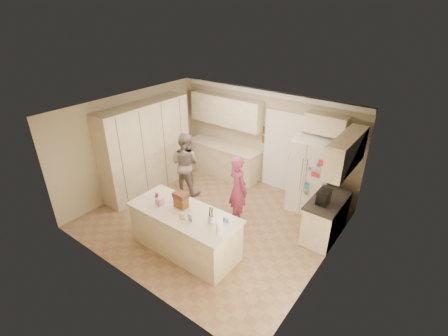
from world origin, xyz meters
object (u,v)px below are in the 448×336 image
Objects in this scene: teen_boy at (185,164)px; tissue_box at (160,202)px; refrigerator at (309,175)px; dollhouse_body at (181,202)px; coffee_maker at (324,197)px; utensil_crock at (211,219)px; teen_girl at (238,189)px; island_base at (185,232)px.

tissue_box is at bearing 110.48° from teen_boy.
teen_boy reaches higher than tissue_box.
refrigerator is 6.92× the size of dollhouse_body.
coffee_maker is 2.00× the size of utensil_crock.
teen_girl is (-1.81, -0.39, -0.27)m from coffee_maker.
refrigerator is 12.00× the size of utensil_crock.
island_base is 8.46× the size of dollhouse_body.
teen_boy reaches higher than dollhouse_body.
tissue_box is 0.54× the size of dollhouse_body.
island_base is 0.62m from dollhouse_body.
refrigerator is at bearing 125.49° from coffee_maker.
dollhouse_body is 1.49m from teen_girl.
refrigerator is 0.82× the size of island_base.
teen_girl is at bearing -140.44° from refrigerator.
dollhouse_body is (-0.15, 0.10, 0.60)m from island_base.
island_base is at bearing 10.30° from tissue_box.
coffee_maker is 3.28m from tissue_box.
refrigerator reaches higher than coffee_maker.
dollhouse_body is at bearing 26.57° from tissue_box.
dollhouse_body reaches higher than utensil_crock.
utensil_crock is 1.21m from tissue_box.
refrigerator reaches higher than utensil_crock.
utensil_crock is at bearing -115.87° from refrigerator.
coffee_maker is at bearing 37.57° from tissue_box.
teen_boy is 1.79m from teen_girl.
island_base is (-2.05, -1.90, -0.63)m from coffee_maker.
coffee_maker is 1.87m from teen_girl.
dollhouse_body is 0.16× the size of teen_girl.
teen_girl is at bearing 63.82° from tissue_box.
utensil_crock is 0.09× the size of teen_boy.
coffee_maker is 2.32m from utensil_crock.
tissue_box is 1.81m from teen_girl.
utensil_crock is 0.58× the size of dollhouse_body.
island_base is at bearing -175.60° from utensil_crock.
dollhouse_body is at bearing 122.61° from teen_boy.
tissue_box is 0.09× the size of teen_girl.
tissue_box is at bearing 87.61° from teen_girl.
teen_girl reaches higher than island_base.
refrigerator reaches higher than tissue_box.
tissue_box is at bearing -169.70° from island_base.
coffee_maker is at bearing 174.94° from teen_boy.
coffee_maker is 1.15× the size of dollhouse_body.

